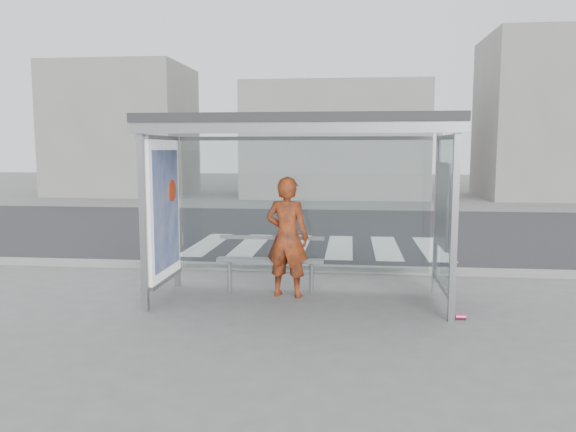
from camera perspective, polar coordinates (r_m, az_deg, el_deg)
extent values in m
plane|color=#60605E|center=(8.10, 1.09, -8.66)|extent=(80.00, 80.00, 0.00)
cube|color=#27272A|center=(14.95, 3.57, -1.45)|extent=(30.00, 10.00, 0.01)
cube|color=gray|center=(9.97, 2.13, -5.33)|extent=(30.00, 0.18, 0.12)
cube|color=silver|center=(12.87, -8.19, -2.88)|extent=(0.55, 3.00, 0.00)
cube|color=silver|center=(12.66, -3.80, -2.98)|extent=(0.55, 3.00, 0.00)
cube|color=silver|center=(12.52, 0.71, -3.08)|extent=(0.55, 3.00, 0.00)
cube|color=silver|center=(12.46, 5.30, -3.15)|extent=(0.55, 3.00, 0.00)
cube|color=silver|center=(12.49, 9.90, -3.21)|extent=(0.55, 3.00, 0.00)
cube|color=silver|center=(12.59, 14.45, -3.24)|extent=(0.55, 3.00, 0.00)
cube|color=gray|center=(7.63, -14.51, -0.27)|extent=(0.08, 0.08, 2.50)
cube|color=gray|center=(7.25, 16.54, -0.71)|extent=(0.08, 0.08, 2.50)
cube|color=gray|center=(8.94, -11.33, 0.84)|extent=(0.08, 0.08, 2.50)
cube|color=gray|center=(8.62, 14.92, 0.52)|extent=(0.08, 0.08, 2.50)
cube|color=#2D2D30|center=(7.81, 1.14, 9.73)|extent=(4.25, 1.65, 0.12)
cube|color=gray|center=(7.05, 0.56, 9.14)|extent=(4.25, 0.06, 0.18)
cube|color=white|center=(8.55, 1.55, 1.03)|extent=(3.80, 0.02, 2.00)
cube|color=white|center=(8.28, -12.80, 0.67)|extent=(0.15, 1.25, 2.00)
cube|color=blue|center=(8.25, -12.25, 0.67)|extent=(0.01, 1.10, 1.70)
cylinder|color=#F33D15|center=(8.46, -11.69, 2.53)|extent=(0.02, 0.32, 0.32)
cube|color=white|center=(7.93, 15.67, 0.32)|extent=(0.03, 1.25, 2.00)
cube|color=beige|center=(7.96, 15.42, 1.07)|extent=(0.03, 0.86, 1.16)
cube|color=gray|center=(27.92, -16.37, 8.34)|extent=(6.00, 5.00, 6.00)
cube|color=gray|center=(25.78, 4.83, 7.62)|extent=(8.00, 5.00, 5.00)
cube|color=gray|center=(27.10, 24.50, 9.11)|extent=(5.00, 5.00, 7.00)
imported|color=#C64712|center=(8.20, -0.09, -2.14)|extent=(0.72, 0.55, 1.77)
cube|color=gray|center=(8.50, -1.83, -4.51)|extent=(1.62, 0.20, 0.04)
cylinder|color=gray|center=(8.66, -5.97, -6.07)|extent=(0.06, 0.06, 0.47)
cylinder|color=gray|center=(8.49, 2.40, -6.31)|extent=(0.06, 0.06, 0.47)
cube|color=gray|center=(8.62, -1.66, -2.21)|extent=(1.62, 0.04, 0.05)
cylinder|color=#C73A6D|center=(7.60, 17.12, -9.76)|extent=(0.13, 0.08, 0.07)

